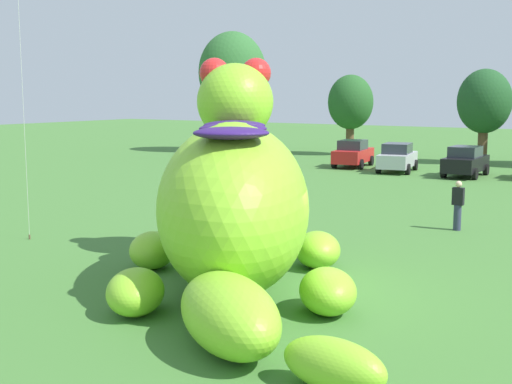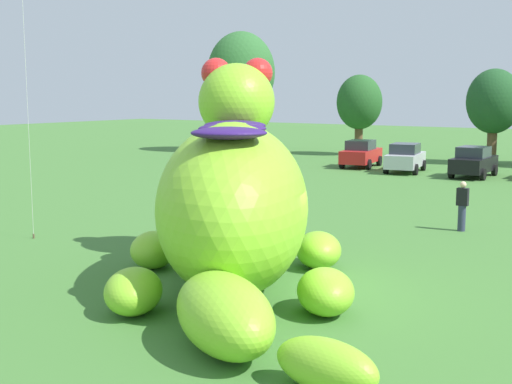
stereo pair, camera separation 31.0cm
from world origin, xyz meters
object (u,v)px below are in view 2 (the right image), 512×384
object	(u,v)px
car_red	(361,154)
car_silver	(405,158)
car_black	(474,162)
giant_inflatable_creature	(233,204)
spectator_near_inflatable	(462,206)

from	to	relation	value
car_red	car_silver	xyz separation A→B (m)	(3.42, -1.15, 0.00)
car_silver	car_black	xyz separation A→B (m)	(4.09, -0.15, 0.00)
giant_inflatable_creature	car_black	bearing A→B (deg)	93.87
car_red	car_silver	bearing A→B (deg)	-18.58
spectator_near_inflatable	car_black	bearing A→B (deg)	104.97
giant_inflatable_creature	spectator_near_inflatable	bearing A→B (deg)	76.29
giant_inflatable_creature	car_red	distance (m)	28.40
car_red	car_black	distance (m)	7.62
car_red	car_black	xyz separation A→B (m)	(7.51, -1.30, 0.00)
giant_inflatable_creature	car_red	bearing A→B (deg)	109.00
giant_inflatable_creature	car_black	xyz separation A→B (m)	(-1.73, 25.53, -1.21)
car_silver	spectator_near_inflatable	bearing A→B (deg)	-62.28
giant_inflatable_creature	car_red	xyz separation A→B (m)	(-9.24, 26.83, -1.21)
giant_inflatable_creature	car_red	world-z (taller)	giant_inflatable_creature
car_black	car_red	bearing A→B (deg)	170.20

